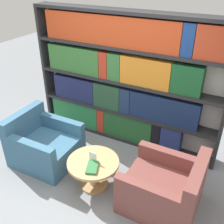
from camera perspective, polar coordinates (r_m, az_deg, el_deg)
ground_plane at (r=3.85m, az=-7.17°, el=-16.37°), size 14.00×14.00×0.00m
bookshelf at (r=4.27m, az=2.31°, el=6.87°), size 3.18×0.30×2.18m
armchair_left at (r=4.26m, az=-14.59°, el=-7.05°), size 0.93×0.85×0.79m
armchair_right at (r=3.51m, az=11.33°, el=-16.19°), size 0.94×0.85×0.79m
coffee_table at (r=3.68m, az=-4.08°, el=-12.08°), size 0.71×0.71×0.43m
table_sign at (r=3.56m, az=-4.18°, el=-9.86°), size 0.11×0.06×0.15m
stray_book at (r=3.49m, az=-4.32°, el=-11.91°), size 0.22×0.28×0.03m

